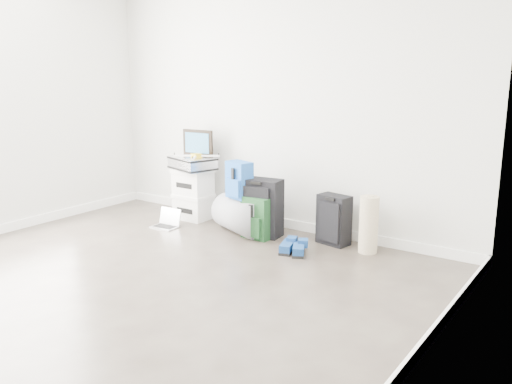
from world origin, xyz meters
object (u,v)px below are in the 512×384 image
Objects in this scene: duffel_bag at (241,215)px; large_suitcase at (262,208)px; laptop at (167,222)px; carry_on at (333,220)px; boxes_stack at (193,194)px; briefcase at (193,163)px.

large_suitcase reaches higher than duffel_bag.
carry_on is at bearing 12.86° from laptop.
boxes_stack reaches higher than carry_on.
laptop is at bearing -169.81° from large_suitcase.
briefcase is (0.00, 0.00, 0.36)m from boxes_stack.
laptop is (-0.02, -0.43, -0.25)m from boxes_stack.
briefcase is at bearing -166.41° from carry_on.
duffel_bag is 1.03× the size of large_suitcase.
large_suitcase reaches higher than carry_on.
briefcase is 1.00× the size of carry_on.
laptop is (-0.02, -0.43, -0.61)m from briefcase.
large_suitcase is at bearing 14.40° from laptop.
carry_on is 1.72× the size of laptop.
large_suitcase is at bearing 30.10° from duffel_bag.
boxes_stack is 0.80m from duffel_bag.
boxes_stack is 0.97× the size of large_suitcase.
duffel_bag is 0.86m from laptop.
laptop is (-0.80, -0.30, -0.14)m from duffel_bag.
duffel_bag is (0.78, -0.13, -0.46)m from briefcase.
large_suitcase is 2.08× the size of laptop.
duffel_bag is at bearing -9.98° from boxes_stack.
boxes_stack is 1.17× the size of carry_on.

